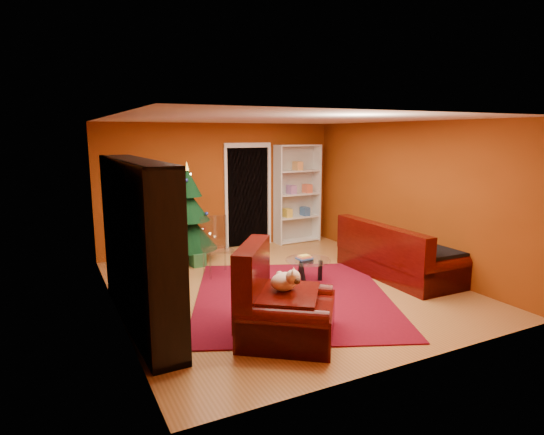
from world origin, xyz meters
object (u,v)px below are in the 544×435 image
christmas_tree (188,213)px  media_unit (138,244)px  gift_box_red (165,258)px  gift_box_teal (170,259)px  dog (284,282)px  rug (292,296)px  gift_box_green (198,260)px  sofa (399,249)px  armchair (288,301)px  coffee_table (308,270)px  acrylic_chair (218,250)px  white_bookshelf (297,194)px

christmas_tree → media_unit: bearing=-118.3°
media_unit → gift_box_red: 2.93m
gift_box_teal → dog: (0.50, -3.44, 0.52)m
rug → gift_box_green: 2.31m
sofa → gift_box_teal: bearing=56.7°
armchair → coffee_table: armchair is taller
coffee_table → acrylic_chair: 1.56m
dog → rug: bearing=3.0°
dog → white_bookshelf: bearing=4.9°
acrylic_chair → dog: bearing=-89.4°
media_unit → armchair: (1.46, -1.20, -0.59)m
coffee_table → gift_box_green: bearing=128.5°
white_bookshelf → coffee_table: size_ratio=2.99×
armchair → sofa: 3.11m
armchair → dog: armchair is taller
armchair → gift_box_green: bearing=37.3°
gift_box_teal → white_bookshelf: white_bookshelf is taller
gift_box_green → rug: bearing=-70.7°
sofa → coffee_table: (-1.55, 0.40, -0.28)m
rug → dog: 1.48m
rug → coffee_table: bearing=41.5°
white_bookshelf → armchair: size_ratio=1.89×
gift_box_red → coffee_table: bearing=-49.7°
christmas_tree → sofa: bearing=-40.9°
christmas_tree → coffee_table: christmas_tree is taller
gift_box_teal → sofa: bearing=-33.8°
christmas_tree → white_bookshelf: white_bookshelf is taller
media_unit → white_bookshelf: bearing=35.2°
rug → sofa: (2.12, 0.10, 0.46)m
media_unit → gift_box_green: media_unit is taller
gift_box_red → sofa: 4.25m
armchair → dog: size_ratio=2.92×
gift_box_teal → dog: size_ratio=0.80×
christmas_tree → dog: 3.72m
gift_box_red → armchair: bearing=-82.0°
christmas_tree → gift_box_teal: christmas_tree is taller
gift_box_red → armchair: (0.54, -3.82, 0.35)m
media_unit → coffee_table: 2.91m
media_unit → white_bookshelf: (3.99, 3.01, 0.03)m
media_unit → armchair: size_ratio=2.33×
rug → christmas_tree: 2.88m
gift_box_teal → acrylic_chair: acrylic_chair is taller
gift_box_red → media_unit: bearing=-109.3°
media_unit → gift_box_red: media_unit is taller
christmas_tree → gift_box_green: size_ratio=7.73×
gift_box_red → coffee_table: size_ratio=0.28×
white_bookshelf → armchair: 4.95m
armchair → sofa: sofa is taller
gift_box_teal → coffee_table: (1.79, -1.84, 0.03)m
rug → gift_box_red: 2.94m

